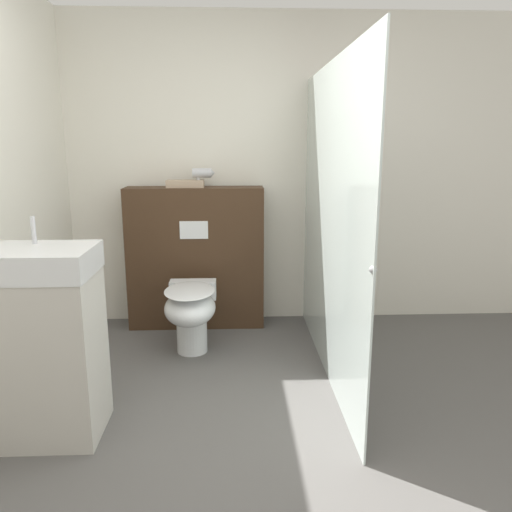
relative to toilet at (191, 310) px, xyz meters
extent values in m
plane|color=#565451|center=(0.47, -1.42, -0.33)|extent=(12.00, 12.00, 0.00)
cube|color=silver|center=(0.47, 0.78, 0.92)|extent=(8.00, 0.06, 2.50)
cube|color=#3D2819|center=(0.00, 0.60, 0.25)|extent=(1.10, 0.26, 1.15)
cube|color=white|center=(0.00, 0.47, 0.50)|extent=(0.22, 0.01, 0.14)
cube|color=silver|center=(0.92, -0.29, 0.66)|extent=(0.01, 2.09, 1.98)
sphere|color=#B2B2B7|center=(0.92, -1.30, 0.62)|extent=(0.04, 0.04, 0.04)
cylinder|color=white|center=(0.00, 0.04, -0.16)|extent=(0.22, 0.22, 0.34)
ellipsoid|color=white|center=(0.00, -0.05, 0.03)|extent=(0.36, 0.49, 0.23)
ellipsoid|color=white|center=(0.00, -0.05, 0.16)|extent=(0.35, 0.48, 0.02)
cube|color=white|center=(0.00, 0.24, 0.08)|extent=(0.35, 0.13, 0.14)
cube|color=beige|center=(-0.70, -0.98, 0.10)|extent=(0.62, 0.42, 0.86)
cube|color=white|center=(-0.70, -0.98, 0.60)|extent=(0.63, 0.43, 0.14)
cylinder|color=silver|center=(-0.70, -0.87, 0.74)|extent=(0.02, 0.02, 0.14)
cylinder|color=#B7B7BC|center=(0.06, 0.60, 0.93)|extent=(0.15, 0.07, 0.07)
cone|color=#B7B7BC|center=(0.15, 0.60, 0.93)|extent=(0.03, 0.06, 0.06)
cylinder|color=#B7B7BC|center=(0.03, 0.60, 0.87)|extent=(0.03, 0.03, 0.10)
cube|color=tan|center=(-0.07, 0.58, 0.85)|extent=(0.29, 0.13, 0.06)
camera|label=1|loc=(0.31, -3.39, 1.16)|focal=35.00mm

